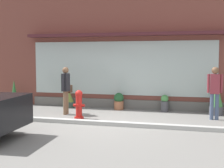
% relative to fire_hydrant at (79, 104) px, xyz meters
% --- Properties ---
extents(ground_plane, '(60.00, 60.00, 0.00)m').
position_rel_fire_hydrant_xyz_m(ground_plane, '(0.97, -0.57, -0.48)').
color(ground_plane, gray).
extents(curb_strip, '(14.00, 0.24, 0.12)m').
position_rel_fire_hydrant_xyz_m(curb_strip, '(0.97, -0.77, -0.42)').
color(curb_strip, '#B2B2AD').
rests_on(curb_strip, ground_plane).
extents(storefront, '(14.00, 0.81, 4.76)m').
position_rel_fire_hydrant_xyz_m(storefront, '(0.96, 2.62, 1.85)').
color(storefront, brown).
rests_on(storefront, ground_plane).
extents(fire_hydrant, '(0.39, 0.35, 0.94)m').
position_rel_fire_hydrant_xyz_m(fire_hydrant, '(0.00, 0.00, 0.00)').
color(fire_hydrant, red).
rests_on(fire_hydrant, ground_plane).
extents(pedestrian_with_handbag, '(0.22, 0.65, 1.67)m').
position_rel_fire_hydrant_xyz_m(pedestrian_with_handbag, '(-0.72, 0.64, 0.49)').
color(pedestrian_with_handbag, brown).
rests_on(pedestrian_with_handbag, ground_plane).
extents(pedestrian_passerby, '(0.48, 0.23, 1.70)m').
position_rel_fire_hydrant_xyz_m(pedestrian_passerby, '(4.27, 0.96, 0.52)').
color(pedestrian_passerby, '#475675').
rests_on(pedestrian_passerby, ground_plane).
extents(potted_plant_trailing_edge, '(0.37, 0.37, 0.65)m').
position_rel_fire_hydrant_xyz_m(potted_plant_trailing_edge, '(0.82, 2.11, -0.15)').
color(potted_plant_trailing_edge, '#9E6042').
rests_on(potted_plant_trailing_edge, ground_plane).
extents(potted_plant_corner_tall, '(0.48, 0.48, 1.29)m').
position_rel_fire_hydrant_xyz_m(potted_plant_corner_tall, '(4.37, 1.88, 0.14)').
color(potted_plant_corner_tall, '#4C4C51').
rests_on(potted_plant_corner_tall, ground_plane).
extents(potted_plant_low_front, '(0.28, 0.28, 0.62)m').
position_rel_fire_hydrant_xyz_m(potted_plant_low_front, '(2.56, 2.11, -0.16)').
color(potted_plant_low_front, '#4C4C51').
rests_on(potted_plant_low_front, ground_plane).
extents(potted_plant_window_left, '(0.27, 0.27, 1.08)m').
position_rel_fire_hydrant_xyz_m(potted_plant_window_left, '(-3.67, 2.04, 0.03)').
color(potted_plant_window_left, '#9E6042').
rests_on(potted_plant_window_left, ground_plane).
extents(potted_plant_near_hydrant, '(0.46, 0.46, 0.75)m').
position_rel_fire_hydrant_xyz_m(potted_plant_near_hydrant, '(-1.24, 2.08, -0.12)').
color(potted_plant_near_hydrant, '#33473D').
rests_on(potted_plant_near_hydrant, ground_plane).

